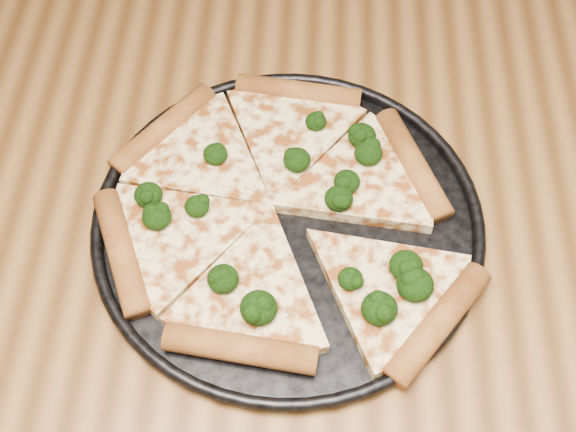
{
  "coord_description": "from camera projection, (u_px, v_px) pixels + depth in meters",
  "views": [
    {
      "loc": [
        -0.04,
        -0.33,
        1.34
      ],
      "look_at": [
        -0.06,
        0.04,
        0.77
      ],
      "focal_mm": 46.42,
      "sensor_mm": 36.0,
      "label": 1
    }
  ],
  "objects": [
    {
      "name": "dining_table",
      "position": [
        347.0,
        311.0,
        0.75
      ],
      "size": [
        1.2,
        0.9,
        0.75
      ],
      "color": "brown",
      "rests_on": "ground"
    },
    {
      "name": "broccoli_florets",
      "position": [
        308.0,
        226.0,
        0.67
      ],
      "size": [
        0.27,
        0.23,
        0.02
      ],
      "color": "black",
      "rests_on": "pizza"
    },
    {
      "name": "pizza_pan",
      "position": [
        288.0,
        221.0,
        0.69
      ],
      "size": [
        0.37,
        0.37,
        0.02
      ],
      "color": "black",
      "rests_on": "dining_table"
    },
    {
      "name": "pizza",
      "position": [
        278.0,
        210.0,
        0.69
      ],
      "size": [
        0.36,
        0.34,
        0.02
      ],
      "rotation": [
        0.0,
        0.0,
        -0.13
      ],
      "color": "#F3DA94",
      "rests_on": "pizza_pan"
    }
  ]
}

